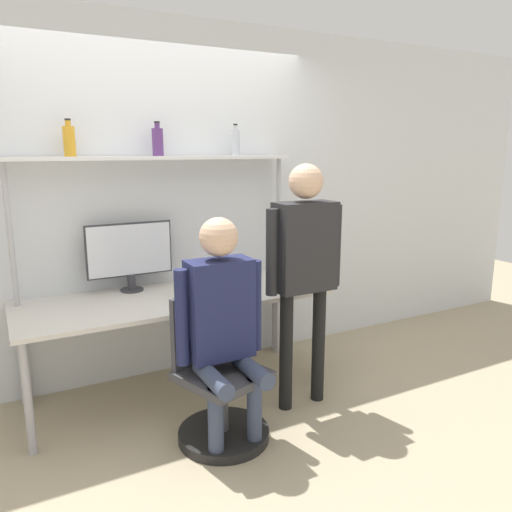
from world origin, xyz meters
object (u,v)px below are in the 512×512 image
object	(u,v)px
monitor	(130,252)
bottle_clear	(236,142)
bottle_amber	(69,141)
laptop	(197,293)
office_chair	(219,396)
bottle_purple	(157,141)
person_standing	(304,256)
cell_phone	(232,295)
person_seated	(222,315)

from	to	relation	value
monitor	bottle_clear	size ratio (longest dim) A/B	2.62
bottle_clear	bottle_amber	size ratio (longest dim) A/B	0.97
laptop	bottle_amber	distance (m)	1.31
laptop	office_chair	distance (m)	0.72
monitor	office_chair	size ratio (longest dim) A/B	0.69
monitor	bottle_amber	xyz separation A→B (m)	(-0.36, -0.01, 0.79)
office_chair	bottle_amber	world-z (taller)	bottle_amber
laptop	bottle_purple	bearing A→B (deg)	101.60
person_standing	bottle_clear	size ratio (longest dim) A/B	7.04
cell_phone	bottle_clear	bearing A→B (deg)	60.53
office_chair	bottle_amber	xyz separation A→B (m)	(-0.62, 0.95, 1.54)
laptop	cell_phone	size ratio (longest dim) A/B	1.88
office_chair	bottle_clear	bearing A→B (deg)	58.25
office_chair	bottle_purple	distance (m)	1.81
bottle_clear	bottle_amber	bearing A→B (deg)	-180.00
monitor	laptop	size ratio (longest dim) A/B	2.20
laptop	person_seated	size ratio (longest dim) A/B	0.20
person_standing	bottle_purple	distance (m)	1.33
monitor	laptop	world-z (taller)	monitor
person_standing	bottle_amber	world-z (taller)	bottle_amber
bottle_amber	person_standing	bearing A→B (deg)	-33.19
office_chair	bottle_amber	bearing A→B (deg)	123.05
laptop	person_seated	bearing A→B (deg)	-95.57
cell_phone	bottle_clear	distance (m)	1.19
laptop	bottle_clear	distance (m)	1.23
bottle_amber	monitor	bearing A→B (deg)	0.92
bottle_purple	monitor	bearing A→B (deg)	178.59
bottle_clear	bottle_purple	distance (m)	0.62
person_standing	cell_phone	bearing A→B (deg)	132.38
monitor	office_chair	world-z (taller)	monitor
monitor	bottle_purple	size ratio (longest dim) A/B	2.58
person_standing	bottle_clear	distance (m)	1.13
cell_phone	person_seated	bearing A→B (deg)	-120.58
office_chair	person_seated	world-z (taller)	person_seated
laptop	bottle_purple	size ratio (longest dim) A/B	1.17
cell_phone	bottle_amber	world-z (taller)	bottle_amber
bottle_clear	person_standing	bearing A→B (deg)	-84.11
cell_phone	laptop	bearing A→B (deg)	178.59
cell_phone	office_chair	world-z (taller)	office_chair
monitor	person_seated	bearing A→B (deg)	-74.62
cell_phone	person_standing	bearing A→B (deg)	-47.62
office_chair	person_seated	size ratio (longest dim) A/B	0.65
person_seated	bottle_clear	bearing A→B (deg)	59.93
cell_phone	office_chair	bearing A→B (deg)	-123.82
office_chair	person_standing	world-z (taller)	person_standing
bottle_purple	person_standing	bearing A→B (deg)	-50.24
person_standing	office_chair	bearing A→B (deg)	-171.23
cell_phone	bottle_amber	xyz separation A→B (m)	(-0.95, 0.47, 1.07)
bottle_clear	cell_phone	bearing A→B (deg)	-119.47
bottle_clear	bottle_purple	world-z (taller)	bottle_purple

